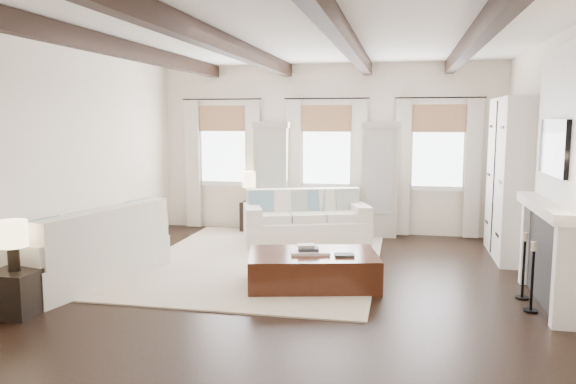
% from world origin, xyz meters
% --- Properties ---
extents(ground, '(7.50, 7.50, 0.00)m').
position_xyz_m(ground, '(0.00, 0.00, 0.00)').
color(ground, black).
rests_on(ground, ground).
extents(room_shell, '(6.54, 7.54, 3.22)m').
position_xyz_m(room_shell, '(0.75, 0.90, 1.89)').
color(room_shell, white).
rests_on(room_shell, ground).
extents(area_rug, '(3.50, 4.71, 0.02)m').
position_xyz_m(area_rug, '(-0.64, 1.27, 0.01)').
color(area_rug, beige).
rests_on(area_rug, ground).
extents(sofa_back, '(2.35, 1.63, 0.92)m').
position_xyz_m(sofa_back, '(-0.23, 2.72, 0.38)').
color(sofa_back, silver).
rests_on(sofa_back, ground).
extents(sofa_left, '(1.57, 2.53, 1.01)m').
position_xyz_m(sofa_left, '(-2.68, -0.22, 0.40)').
color(sofa_left, silver).
rests_on(sofa_left, ground).
extents(ottoman, '(1.85, 1.38, 0.43)m').
position_xyz_m(ottoman, '(0.32, 0.15, 0.22)').
color(ottoman, black).
rests_on(ottoman, ground).
extents(tray, '(0.57, 0.48, 0.04)m').
position_xyz_m(tray, '(0.27, 0.17, 0.45)').
color(tray, white).
rests_on(tray, ottoman).
extents(book_lower, '(0.30, 0.25, 0.04)m').
position_xyz_m(book_lower, '(0.26, 0.13, 0.49)').
color(book_lower, '#262628').
rests_on(book_lower, tray).
extents(book_upper, '(0.25, 0.21, 0.03)m').
position_xyz_m(book_upper, '(0.22, 0.17, 0.53)').
color(book_upper, beige).
rests_on(book_upper, book_lower).
extents(book_loose, '(0.27, 0.23, 0.03)m').
position_xyz_m(book_loose, '(0.73, 0.07, 0.45)').
color(book_loose, '#262628').
rests_on(book_loose, ottoman).
extents(side_table_front, '(0.50, 0.50, 0.50)m').
position_xyz_m(side_table_front, '(-2.76, -1.58, 0.25)').
color(side_table_front, black).
rests_on(side_table_front, ground).
extents(lamp_front, '(0.33, 0.33, 0.56)m').
position_xyz_m(lamp_front, '(-2.76, -1.58, 0.88)').
color(lamp_front, black).
rests_on(lamp_front, side_table_front).
extents(side_table_back, '(0.38, 0.38, 0.58)m').
position_xyz_m(side_table_back, '(-1.42, 3.47, 0.29)').
color(side_table_back, black).
rests_on(side_table_back, ground).
extents(lamp_back, '(0.35, 0.35, 0.59)m').
position_xyz_m(lamp_back, '(-1.42, 3.47, 0.98)').
color(lamp_back, black).
rests_on(lamp_back, side_table_back).
extents(candlestick_near, '(0.16, 0.16, 0.81)m').
position_xyz_m(candlestick_near, '(2.90, -0.32, 0.33)').
color(candlestick_near, black).
rests_on(candlestick_near, ground).
extents(candlestick_far, '(0.17, 0.17, 0.82)m').
position_xyz_m(candlestick_far, '(2.90, 0.15, 0.34)').
color(candlestick_far, black).
rests_on(candlestick_far, ground).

